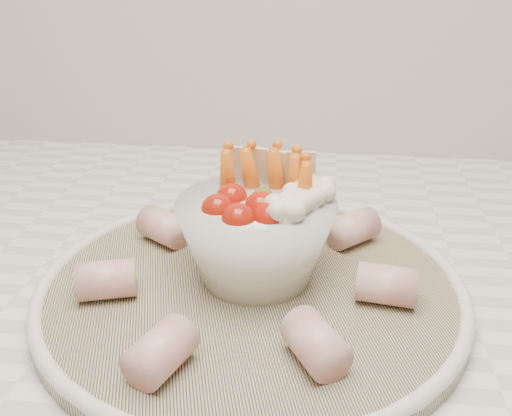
# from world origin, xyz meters

# --- Properties ---
(serving_platter) EXTENTS (0.46, 0.46, 0.02)m
(serving_platter) POSITION_xyz_m (0.09, 1.35, 0.93)
(serving_platter) COLOR navy
(serving_platter) RESTS_ON kitchen_counter
(veggie_bowl) EXTENTS (0.14, 0.14, 0.11)m
(veggie_bowl) POSITION_xyz_m (0.10, 1.37, 0.98)
(veggie_bowl) COLOR silver
(veggie_bowl) RESTS_ON serving_platter
(cured_meat_rolls) EXTENTS (0.28, 0.30, 0.03)m
(cured_meat_rolls) POSITION_xyz_m (0.09, 1.36, 0.95)
(cured_meat_rolls) COLOR #C1585A
(cured_meat_rolls) RESTS_ON serving_platter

